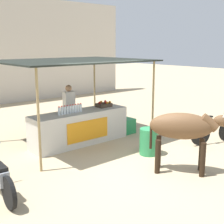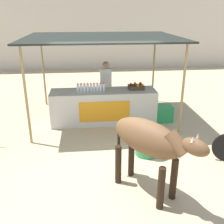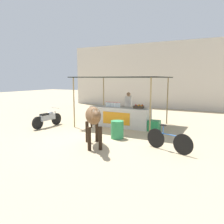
# 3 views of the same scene
# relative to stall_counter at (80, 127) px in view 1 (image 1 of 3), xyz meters

# --- Properties ---
(ground_plane) EXTENTS (60.00, 60.00, 0.00)m
(ground_plane) POSITION_rel_stall_counter_xyz_m (0.00, -2.20, -0.48)
(ground_plane) COLOR tan
(stall_counter) EXTENTS (3.00, 0.82, 0.96)m
(stall_counter) POSITION_rel_stall_counter_xyz_m (0.00, 0.00, 0.00)
(stall_counter) COLOR beige
(stall_counter) RESTS_ON ground
(stall_awning) EXTENTS (4.20, 3.20, 2.42)m
(stall_awning) POSITION_rel_stall_counter_xyz_m (0.00, 0.30, 1.85)
(stall_awning) COLOR black
(stall_awning) RESTS_ON ground
(water_bottle_row) EXTENTS (0.79, 0.07, 0.25)m
(water_bottle_row) POSITION_rel_stall_counter_xyz_m (-0.35, -0.05, 0.59)
(water_bottle_row) COLOR silver
(water_bottle_row) RESTS_ON stall_counter
(fruit_crate) EXTENTS (0.44, 0.32, 0.18)m
(fruit_crate) POSITION_rel_stall_counter_xyz_m (0.96, 0.05, 0.55)
(fruit_crate) COLOR #3F3326
(fruit_crate) RESTS_ON stall_counter
(vendor_behind_counter) EXTENTS (0.34, 0.22, 1.65)m
(vendor_behind_counter) POSITION_rel_stall_counter_xyz_m (0.13, 0.75, 0.37)
(vendor_behind_counter) COLOR #383842
(vendor_behind_counter) RESTS_ON ground
(cooler_box) EXTENTS (0.60, 0.44, 0.48)m
(cooler_box) POSITION_rel_stall_counter_xyz_m (1.72, -0.10, -0.24)
(cooler_box) COLOR #268C4C
(cooler_box) RESTS_ON ground
(water_barrel) EXTENTS (0.50, 0.50, 0.70)m
(water_barrel) POSITION_rel_stall_counter_xyz_m (0.83, -1.97, -0.13)
(water_barrel) COLOR #2D8C51
(water_barrel) RESTS_ON ground
(cow) EXTENTS (1.41, 1.66, 1.44)m
(cow) POSITION_rel_stall_counter_xyz_m (0.55, -3.27, 0.55)
(cow) COLOR brown
(cow) RESTS_ON ground
(bicycle_leaning) EXTENTS (1.59, 0.56, 0.85)m
(bicycle_leaning) POSITION_rel_stall_counter_xyz_m (2.98, -2.59, -0.13)
(bicycle_leaning) COLOR black
(bicycle_leaning) RESTS_ON ground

